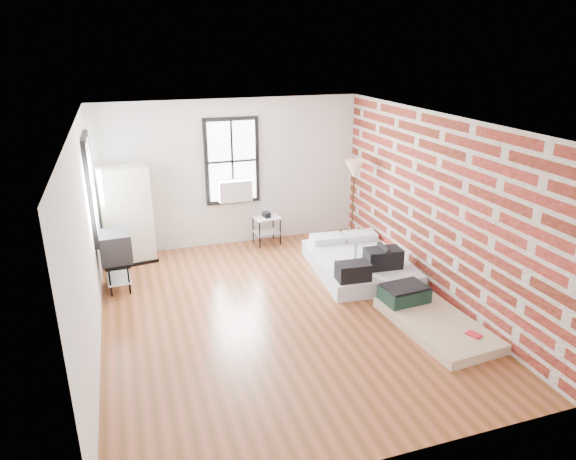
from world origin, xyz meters
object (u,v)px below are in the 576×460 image
object	(u,v)px
side_table	(267,223)
tv_stand	(116,249)
mattress_bare	(428,316)
floor_lamp	(354,173)
wardrobe	(126,216)
mattress_main	(359,262)

from	to	relation	value
side_table	tv_stand	size ratio (longest dim) A/B	0.69
mattress_bare	tv_stand	world-z (taller)	tv_stand
mattress_bare	floor_lamp	bearing A→B (deg)	82.38
wardrobe	floor_lamp	bearing A→B (deg)	-17.14
side_table	tv_stand	world-z (taller)	tv_stand
wardrobe	tv_stand	distance (m)	1.07
mattress_main	floor_lamp	bearing A→B (deg)	76.85
tv_stand	mattress_bare	bearing A→B (deg)	-34.41
wardrobe	mattress_bare	bearing A→B (deg)	-50.43
mattress_bare	side_table	xyz separation A→B (m)	(-1.33, 3.66, 0.32)
wardrobe	floor_lamp	distance (m)	4.17
tv_stand	floor_lamp	bearing A→B (deg)	2.32
wardrobe	side_table	xyz separation A→B (m)	(2.59, 0.07, -0.43)
side_table	mattress_main	bearing A→B (deg)	-56.99
wardrobe	side_table	world-z (taller)	wardrobe
tv_stand	wardrobe	bearing A→B (deg)	75.68
wardrobe	tv_stand	world-z (taller)	wardrobe
mattress_bare	side_table	world-z (taller)	side_table
mattress_bare	wardrobe	xyz separation A→B (m)	(-3.92, 3.59, 0.76)
floor_lamp	mattress_bare	bearing A→B (deg)	-93.03
wardrobe	tv_stand	size ratio (longest dim) A/B	1.85
mattress_bare	side_table	distance (m)	3.91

